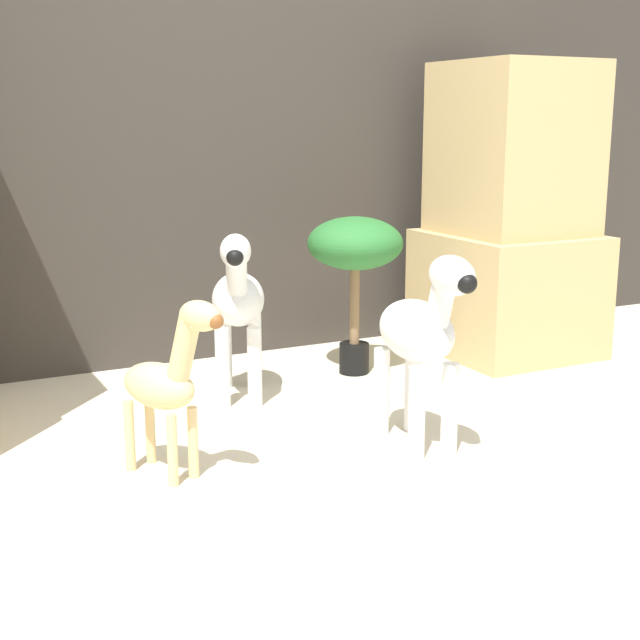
# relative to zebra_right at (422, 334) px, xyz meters

# --- Properties ---
(ground_plane) EXTENTS (14.00, 14.00, 0.00)m
(ground_plane) POSITION_rel_zebra_right_xyz_m (-0.25, -0.29, -0.36)
(ground_plane) COLOR beige
(wall_back) EXTENTS (6.40, 0.08, 2.20)m
(wall_back) POSITION_rel_zebra_right_xyz_m (-0.25, 1.32, 0.74)
(wall_back) COLOR #38332D
(wall_back) RESTS_ON ground_plane
(rock_pillar_right) EXTENTS (0.61, 0.65, 1.21)m
(rock_pillar_right) POSITION_rel_zebra_right_xyz_m (0.97, 0.81, 0.20)
(rock_pillar_right) COLOR tan
(rock_pillar_right) RESTS_ON ground_plane
(zebra_right) EXTENTS (0.21, 0.47, 0.61)m
(zebra_right) POSITION_rel_zebra_right_xyz_m (0.00, 0.00, 0.00)
(zebra_right) COLOR white
(zebra_right) RESTS_ON ground_plane
(zebra_left) EXTENTS (0.31, 0.47, 0.61)m
(zebra_left) POSITION_rel_zebra_right_xyz_m (-0.31, 0.69, 0.00)
(zebra_left) COLOR white
(zebra_left) RESTS_ON ground_plane
(giraffe_figurine) EXTENTS (0.24, 0.38, 0.52)m
(giraffe_figurine) POSITION_rel_zebra_right_xyz_m (-0.75, 0.12, -0.07)
(giraffe_figurine) COLOR #E0C184
(giraffe_figurine) RESTS_ON ground_plane
(potted_palm_front) EXTENTS (0.37, 0.37, 0.62)m
(potted_palm_front) POSITION_rel_zebra_right_xyz_m (0.22, 0.81, 0.13)
(potted_palm_front) COLOR black
(potted_palm_front) RESTS_ON ground_plane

